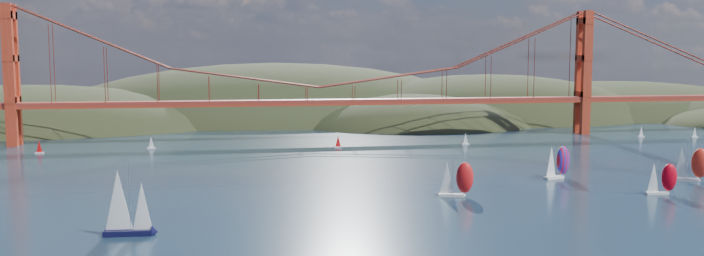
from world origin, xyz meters
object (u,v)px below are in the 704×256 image
at_px(racer_1, 661,178).
at_px(racer_rwb, 557,161).
at_px(racer_0, 455,178).
at_px(racer_2, 690,163).
at_px(sloop_navy, 125,203).

relative_size(racer_1, racer_rwb, 0.86).
bearing_deg(racer_0, racer_2, 21.59).
bearing_deg(racer_2, sloop_navy, -140.70).
bearing_deg(sloop_navy, racer_rwb, 24.18).
distance_m(racer_0, racer_2, 72.20).
xyz_separation_m(sloop_navy, racer_0, (75.09, 24.30, -1.70)).
xyz_separation_m(sloop_navy, racer_rwb, (111.91, 43.64, -1.44)).
height_order(racer_2, racer_rwb, racer_2).
distance_m(racer_1, racer_2, 25.19).
height_order(racer_1, racer_rwb, racer_rwb).
distance_m(sloop_navy, racer_0, 78.95).
relative_size(sloop_navy, racer_1, 1.61).
distance_m(racer_0, racer_1, 52.36).
bearing_deg(racer_1, sloop_navy, -165.08).
bearing_deg(racer_0, racer_1, 7.10).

